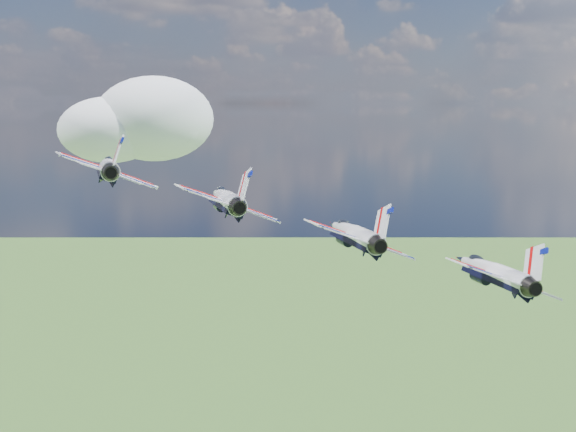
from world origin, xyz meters
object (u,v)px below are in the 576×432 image
jet_2 (353,234)px  jet_3 (492,272)px  jet_1 (226,199)px  jet_0 (108,167)px

jet_2 → jet_3: jet_2 is taller
jet_1 → jet_3: bearing=-31.3°
jet_0 → jet_2: bearing=-31.3°
jet_0 → jet_1: 12.03m
jet_3 → jet_0: bearing=148.7°
jet_1 → jet_2: (8.24, -8.36, -2.62)m
jet_1 → jet_2: jet_1 is taller
jet_0 → jet_3: jet_0 is taller
jet_3 → jet_1: bearing=148.7°
jet_1 → jet_3: size_ratio=1.00×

